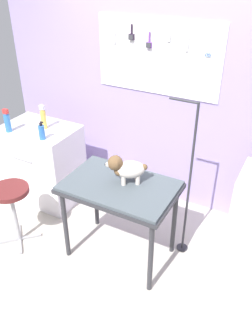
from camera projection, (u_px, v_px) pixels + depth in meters
ground at (107, 263)px, 3.32m from camera, size 4.40×4.00×0.04m
rear_wall_panel at (167, 102)px, 3.66m from camera, size 4.00×0.11×2.30m
grooming_table at (120, 192)px, 3.04m from camera, size 0.98×0.64×0.80m
grooming_arm at (188, 189)px, 3.10m from camera, size 0.30×0.11×1.52m
dog at (126, 168)px, 2.95m from camera, size 0.34×0.28×0.26m
counter_left at (44, 163)px, 3.98m from camera, size 0.80×0.58×0.90m
stool at (11, 198)px, 3.29m from camera, size 0.36×0.36×0.64m
detangler_spray at (43, 118)px, 3.67m from camera, size 0.06×0.06×0.26m
spray_bottle_short at (42, 132)px, 3.47m from camera, size 0.06×0.06×0.19m
spray_bottle_tall at (7, 122)px, 3.60m from camera, size 0.06×0.06×0.25m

